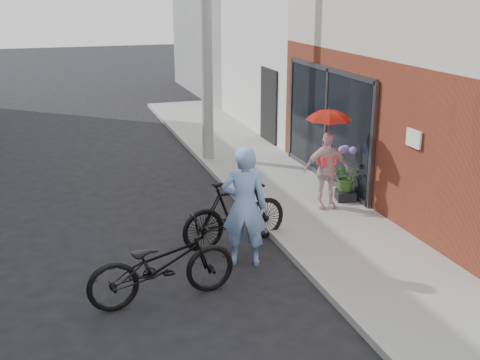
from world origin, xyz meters
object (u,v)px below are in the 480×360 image
officer (244,206)px  bike_right (235,213)px  planter (345,195)px  bike_left (162,264)px  kimono_woman (326,170)px  utility_pole (206,21)px

officer → bike_right: 0.84m
officer → planter: officer is taller
bike_left → bike_right: bearing=-51.6°
bike_right → planter: size_ratio=5.23×
officer → kimono_woman: officer is taller
utility_pole → bike_right: bearing=-99.9°
utility_pole → officer: bearing=-99.4°
officer → planter: bearing=-124.1°
officer → planter: size_ratio=5.22×
bike_left → planter: (4.27, 2.73, -0.34)m
kimono_woman → utility_pole: bearing=117.2°
bike_left → planter: size_ratio=5.70×
utility_pole → kimono_woman: size_ratio=4.64×
bike_left → kimono_woman: (3.70, 2.49, 0.31)m
officer → kimono_woman: (2.23, 1.70, -0.10)m
bike_right → planter: bearing=-77.1°
officer → bike_right: size_ratio=1.00×
kimono_woman → planter: (0.58, 0.24, -0.66)m
officer → bike_left: (-1.47, -0.79, -0.42)m
officer → planter: (2.80, 1.94, -0.76)m
kimono_woman → planter: kimono_woman is taller
utility_pole → bike_right: (-0.90, -5.14, -2.91)m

